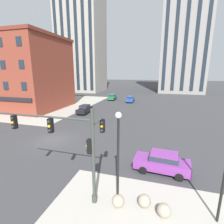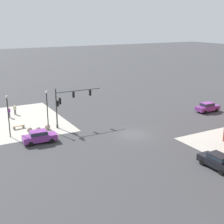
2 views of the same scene
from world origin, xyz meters
TOP-DOWN VIEW (x-y plane):
  - ground_plane at (0.00, 0.00)m, footprint 320.00×320.00m
  - traffic_signal_main at (7.08, -7.80)m, footprint 7.37×2.09m
  - bollard_sphere_curb_a at (10.07, -7.96)m, footprint 0.78×0.78m
  - bollard_sphere_curb_b at (11.61, -7.51)m, footprint 0.78×0.78m
  - bollard_sphere_curb_c at (12.75, -7.94)m, footprint 0.78×0.78m
  - bench_near_signal at (13.73, -10.52)m, footprint 1.85×0.72m
  - pedestrian_at_curb at (13.78, -17.01)m, footprint 0.53×0.28m
  - pedestrian_walking_east at (12.52, -18.31)m, footprint 0.50×0.33m
  - street_lamp_corner_near at (10.00, -7.79)m, footprint 0.36×0.36m
  - street_lamp_mid_sidewalk at (15.58, -7.46)m, footprint 0.36×0.36m
  - car_main_northbound_far at (-2.16, 13.43)m, footprint 1.95×4.43m
  - car_main_southbound_far at (12.63, -3.35)m, footprint 4.52×2.13m
  - car_cross_eastbound at (-17.76, -3.48)m, footprint 4.40×1.89m

SIDE VIEW (x-z plane):
  - ground_plane at x=0.00m, z-range 0.00..0.00m
  - bench_near_signal at x=13.73m, z-range 0.08..0.57m
  - bollard_sphere_curb_a at x=10.07m, z-range 0.00..0.78m
  - bollard_sphere_curb_b at x=11.61m, z-range 0.00..0.78m
  - bollard_sphere_curb_c at x=12.75m, z-range 0.00..0.78m
  - car_main_northbound_far at x=-2.16m, z-range 0.08..1.76m
  - car_main_southbound_far at x=12.63m, z-range 0.08..1.76m
  - car_cross_eastbound at x=-17.76m, z-range 0.08..1.76m
  - pedestrian_walking_east at x=12.52m, z-range 0.13..1.82m
  - pedestrian_at_curb at x=13.78m, z-range 0.13..1.87m
  - street_lamp_corner_near at x=10.00m, z-range 0.71..6.63m
  - street_lamp_mid_sidewalk at x=15.58m, z-range 0.71..6.63m
  - traffic_signal_main at x=7.08m, z-range 0.86..6.92m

